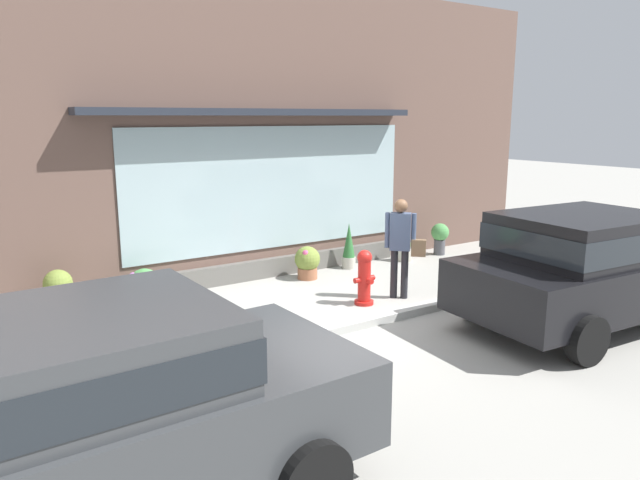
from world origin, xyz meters
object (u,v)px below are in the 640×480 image
object	(u,v)px
fire_hydrant	(364,277)
potted_plant_window_center	(307,262)
parked_car_dark_gray	(85,406)
potted_plant_window_right	(405,242)
potted_plant_window_left	(440,236)
parked_car_black	(587,263)
potted_plant_near_hydrant	(145,288)
potted_plant_by_entrance	(349,247)
pedestrian_with_handbag	(401,241)
potted_plant_low_front	(59,293)

from	to	relation	value
fire_hydrant	potted_plant_window_center	xyz separation A→B (m)	(0.06, 1.82, -0.13)
parked_car_dark_gray	potted_plant_window_right	distance (m)	8.94
parked_car_dark_gray	potted_plant_window_left	world-z (taller)	parked_car_dark_gray
parked_car_black	potted_plant_window_right	distance (m)	4.48
potted_plant_near_hydrant	parked_car_black	bearing A→B (deg)	-41.21
fire_hydrant	potted_plant_window_left	bearing A→B (deg)	27.74
potted_plant_window_right	fire_hydrant	bearing A→B (deg)	-143.72
potted_plant_by_entrance	potted_plant_window_center	size ratio (longest dim) A/B	1.48
fire_hydrant	potted_plant_near_hydrant	size ratio (longest dim) A/B	1.45
pedestrian_with_handbag	potted_plant_near_hydrant	distance (m)	4.25
parked_car_dark_gray	potted_plant_by_entrance	distance (m)	7.95
potted_plant_by_entrance	potted_plant_window_center	bearing A→B (deg)	-169.65
pedestrian_with_handbag	potted_plant_window_right	bearing A→B (deg)	92.04
fire_hydrant	potted_plant_window_left	xyz separation A→B (m)	(3.58, 1.88, -0.04)
parked_car_black	potted_plant_near_hydrant	bearing A→B (deg)	142.98
fire_hydrant	potted_plant_low_front	xyz separation A→B (m)	(-4.27, 1.99, -0.05)
fire_hydrant	potted_plant_window_center	bearing A→B (deg)	88.07
fire_hydrant	potted_plant_near_hydrant	bearing A→B (deg)	148.29
potted_plant_by_entrance	pedestrian_with_handbag	bearing A→B (deg)	-102.56
fire_hydrant	pedestrian_with_handbag	xyz separation A→B (m)	(0.72, -0.07, 0.53)
parked_car_dark_gray	potted_plant_near_hydrant	xyz separation A→B (m)	(1.94, 4.87, -0.62)
pedestrian_with_handbag	potted_plant_by_entrance	world-z (taller)	pedestrian_with_handbag
parked_car_dark_gray	potted_plant_window_right	world-z (taller)	parked_car_dark_gray
pedestrian_with_handbag	potted_plant_low_front	world-z (taller)	pedestrian_with_handbag
pedestrian_with_handbag	potted_plant_window_center	xyz separation A→B (m)	(-0.65, 1.88, -0.65)
potted_plant_low_front	potted_plant_window_right	world-z (taller)	potted_plant_window_right
pedestrian_with_handbag	potted_plant_low_front	size ratio (longest dim) A/B	2.21
potted_plant_by_entrance	potted_plant_window_right	distance (m)	1.36
pedestrian_with_handbag	potted_plant_window_left	size ratio (longest dim) A/B	2.41
potted_plant_low_front	potted_plant_near_hydrant	distance (m)	1.26
parked_car_black	potted_plant_window_left	size ratio (longest dim) A/B	6.01
potted_plant_window_right	parked_car_dark_gray	bearing A→B (deg)	-146.95
potted_plant_window_center	fire_hydrant	bearing A→B (deg)	-91.93
potted_plant_low_front	potted_plant_window_center	xyz separation A→B (m)	(4.33, -0.18, -0.08)
pedestrian_with_handbag	parked_car_black	world-z (taller)	pedestrian_with_handbag
parked_car_dark_gray	potted_plant_near_hydrant	size ratio (longest dim) A/B	6.76
potted_plant_by_entrance	potted_plant_low_front	bearing A→B (deg)	-179.70
parked_car_dark_gray	potted_plant_window_center	xyz separation A→B (m)	(5.01, 4.83, -0.59)
parked_car_black	potted_plant_near_hydrant	xyz separation A→B (m)	(-5.05, 4.42, -0.64)
parked_car_black	potted_plant_window_right	xyz separation A→B (m)	(0.49, 4.42, -0.52)
potted_plant_low_front	potted_plant_near_hydrant	size ratio (longest dim) A/B	1.22
fire_hydrant	potted_plant_low_front	distance (m)	4.71
potted_plant_low_front	potted_plant_window_right	bearing A→B (deg)	-1.13
potted_plant_low_front	fire_hydrant	bearing A→B (deg)	-25.05
pedestrian_with_handbag	potted_plant_low_front	bearing A→B (deg)	-157.11
potted_plant_by_entrance	potted_plant_window_right	bearing A→B (deg)	-6.88
potted_plant_window_center	potted_plant_window_right	world-z (taller)	potted_plant_window_right
fire_hydrant	potted_plant_near_hydrant	distance (m)	3.54
parked_car_dark_gray	potted_plant_low_front	distance (m)	5.08
potted_plant_window_left	potted_plant_near_hydrant	bearing A→B (deg)	-179.80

